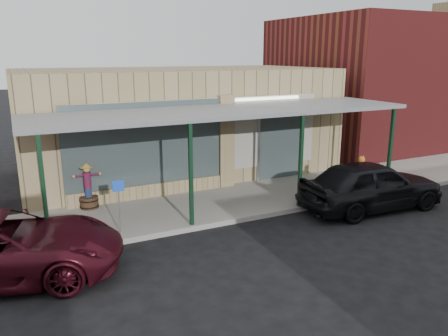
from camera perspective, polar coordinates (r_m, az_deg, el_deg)
name	(u,v)px	position (r m, az deg, el deg)	size (l,w,h in m)	color
ground	(289,247)	(11.38, 8.54, -10.19)	(120.00, 120.00, 0.00)	black
sidewalk	(227,202)	(14.23, 0.36, -4.52)	(40.00, 3.20, 0.15)	gray
storefront	(177,122)	(17.85, -6.17, 6.01)	(12.00, 6.25, 4.20)	#9F8761
awning	(227,113)	(13.52, 0.45, 7.26)	(12.00, 3.00, 3.04)	slate
block_buildings_near	(211,77)	(19.39, -1.67, 11.74)	(61.00, 8.00, 8.00)	maroon
barrel_scarecrow	(88,193)	(14.00, -17.29, -3.15)	(0.86, 0.60, 1.42)	#46321C
barrel_pumpkin	(331,179)	(16.11, 13.80, -1.38)	(0.65, 0.65, 0.76)	#46321C
handicap_sign	(119,199)	(11.67, -13.54, -4.02)	(0.30, 0.04, 1.47)	gray
parked_sedan	(371,185)	(14.39, 18.67, -2.10)	(4.74, 2.13, 1.58)	black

